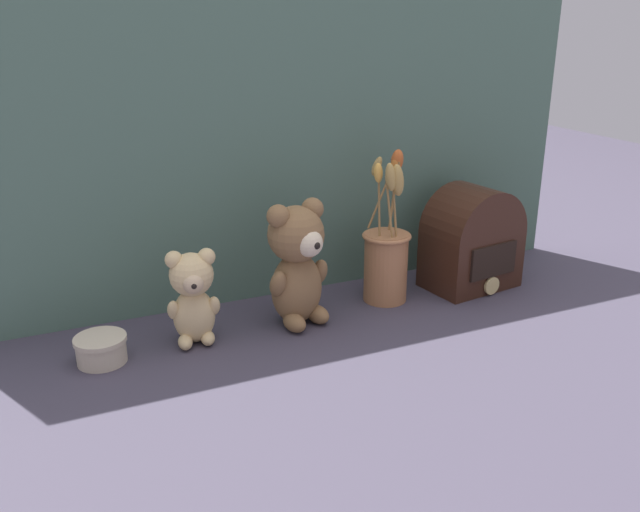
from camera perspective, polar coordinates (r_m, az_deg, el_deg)
The scene contains 7 objects.
ground_plane at distance 1.27m, azimuth 0.37°, elevation -5.52°, with size 4.00×4.00×0.00m, color #3D3847.
backdrop_wall at distance 1.32m, azimuth -2.67°, elevation 8.97°, with size 1.27×0.02×0.59m.
teddy_bear_large at distance 1.22m, azimuth -1.92°, elevation -0.44°, with size 0.13×0.12×0.23m.
teddy_bear_medium at distance 1.18m, azimuth -10.66°, elevation -3.26°, with size 0.09×0.09×0.17m.
flower_vase at distance 1.33m, azimuth 5.61°, elevation 0.06°, with size 0.10×0.12×0.30m.
vintage_radio at distance 1.43m, azimuth 12.67°, elevation 1.16°, with size 0.20×0.15×0.21m.
decorative_tin_tall at distance 1.18m, azimuth -17.95°, elevation -7.48°, with size 0.09×0.09×0.05m.
Camera 1 is at (-0.48, -1.04, 0.55)m, focal length 38.00 mm.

